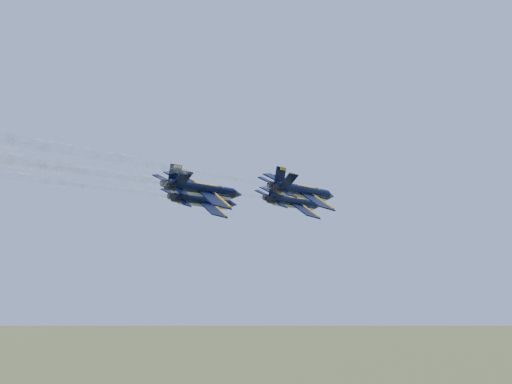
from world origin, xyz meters
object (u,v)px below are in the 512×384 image
Objects in this scene: jet_left at (204,201)px; jet_slot at (204,190)px; jet_right at (304,192)px; jet_lead at (294,202)px.

jet_slot is at bearing -47.62° from jet_left.
jet_right and jet_slot have the same top height.
jet_right is 1.00× the size of jet_slot.
jet_lead is at bearing 90.09° from jet_slot.
jet_lead is 1.00× the size of jet_left.
jet_right is (23.82, -1.59, 0.00)m from jet_left.
jet_lead is 1.00× the size of jet_slot.
jet_lead is at bearing 45.38° from jet_left.
jet_slot is (-0.23, -26.11, 0.00)m from jet_lead.
jet_slot is at bearing -89.91° from jet_lead.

